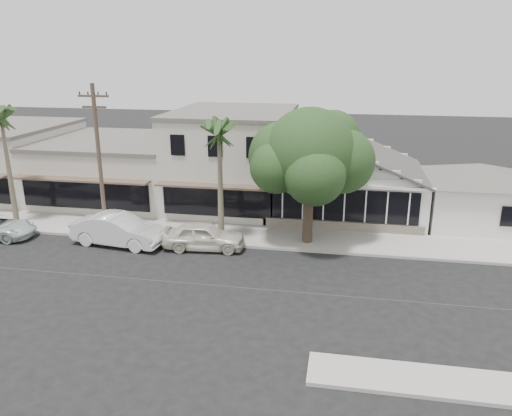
% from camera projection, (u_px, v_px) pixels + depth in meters
% --- Properties ---
extents(ground, '(140.00, 140.00, 0.00)m').
position_uv_depth(ground, '(233.00, 287.00, 23.61)').
color(ground, black).
rests_on(ground, ground).
extents(sidewalk_north, '(90.00, 3.50, 0.15)m').
position_uv_depth(sidewalk_north, '(133.00, 228.00, 31.28)').
color(sidewalk_north, '#9E9991').
rests_on(sidewalk_north, ground).
extents(corner_shop, '(10.40, 8.60, 5.10)m').
position_uv_depth(corner_shop, '(346.00, 176.00, 33.67)').
color(corner_shop, silver).
rests_on(corner_shop, ground).
extents(side_cottage, '(6.00, 6.00, 3.00)m').
position_uv_depth(side_cottage, '(475.00, 202.00, 31.70)').
color(side_cottage, silver).
rests_on(side_cottage, ground).
extents(row_building_near, '(8.00, 10.00, 6.50)m').
position_uv_depth(row_building_near, '(234.00, 159.00, 35.81)').
color(row_building_near, beige).
rests_on(row_building_near, ground).
extents(row_building_midnear, '(10.00, 10.00, 4.20)m').
position_uv_depth(row_building_midnear, '(118.00, 170.00, 37.69)').
color(row_building_midnear, beige).
rests_on(row_building_midnear, ground).
extents(utility_pole, '(1.80, 0.24, 9.00)m').
position_uv_depth(utility_pole, '(99.00, 158.00, 28.58)').
color(utility_pole, brown).
rests_on(utility_pole, ground).
extents(car_0, '(4.72, 2.25, 1.56)m').
position_uv_depth(car_0, '(204.00, 236.00, 27.94)').
color(car_0, beige).
rests_on(car_0, ground).
extents(car_1, '(5.62, 2.55, 1.79)m').
position_uv_depth(car_1, '(118.00, 230.00, 28.54)').
color(car_1, silver).
rests_on(car_1, ground).
extents(shade_tree, '(7.07, 6.39, 7.85)m').
position_uv_depth(shade_tree, '(309.00, 155.00, 27.58)').
color(shade_tree, '#443729').
rests_on(shade_tree, ground).
extents(palm_east, '(2.86, 2.86, 7.56)m').
position_uv_depth(palm_east, '(219.00, 132.00, 27.35)').
color(palm_east, '#726651').
rests_on(palm_east, ground).
extents(palm_mid, '(2.60, 2.60, 7.96)m').
position_uv_depth(palm_mid, '(1.00, 118.00, 30.14)').
color(palm_mid, '#726651').
rests_on(palm_mid, ground).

